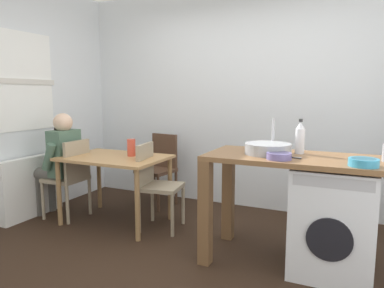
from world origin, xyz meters
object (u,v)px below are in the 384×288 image
mixing_bowl (279,156)px  vase (131,148)px  chair_spare_by_wall (160,165)px  bottle_tall_green (300,138)px  dining_table (115,165)px  chair_opposite (155,181)px  seated_person (59,159)px  washing_machine (332,220)px  chair_person_seat (71,174)px  colander (364,162)px

mixing_bowl → vase: 1.76m
chair_spare_by_wall → bottle_tall_green: 2.08m
dining_table → chair_opposite: size_ratio=1.22×
dining_table → chair_opposite: bearing=4.6°
chair_spare_by_wall → seated_person: seated_person is taller
washing_machine → chair_person_seat: bearing=177.9°
washing_machine → bottle_tall_green: size_ratio=2.97×
chair_opposite → vase: bearing=-109.6°
chair_person_seat → mixing_bowl: bearing=-97.5°
dining_table → chair_person_seat: bearing=-169.7°
bottle_tall_green → colander: bearing=-36.5°
seated_person → bottle_tall_green: (2.65, 0.04, 0.38)m
dining_table → bottle_tall_green: 1.99m
mixing_bowl → washing_machine: bearing=26.6°
dining_table → vase: vase is taller
chair_spare_by_wall → bottle_tall_green: size_ratio=3.11×
chair_person_seat → colander: (2.97, -0.32, 0.44)m
chair_person_seat → seated_person: (-0.16, -0.00, 0.16)m
washing_machine → bottle_tall_green: (-0.29, 0.14, 0.62)m
chair_opposite → colander: (1.94, -0.46, 0.44)m
bottle_tall_green → mixing_bowl: bottle_tall_green is taller
chair_opposite → mixing_bowl: bearing=63.4°
washing_machine → vase: 2.14m
seated_person → vase: size_ratio=6.43×
washing_machine → colander: bearing=-49.3°
chair_spare_by_wall → washing_machine: size_ratio=1.05×
seated_person → bottle_tall_green: bottle_tall_green is taller
bottle_tall_green → mixing_bowl: 0.36m
seated_person → chair_spare_by_wall: bearing=-43.5°
seated_person → mixing_bowl: 2.58m
mixing_bowl → vase: mixing_bowl is taller
dining_table → colander: (2.42, -0.42, 0.31)m
washing_machine → mixing_bowl: bearing=-153.4°
dining_table → washing_machine: size_ratio=1.28×
chair_opposite → vase: size_ratio=4.82×
chair_opposite → seated_person: bearing=-92.2°
bottle_tall_green → vase: bearing=174.8°
dining_table → chair_opposite: (0.48, 0.04, -0.14)m
seated_person → chair_opposite: bearing=-83.7°
chair_spare_by_wall → colander: colander is taller
chair_spare_by_wall → seated_person: (-0.82, -0.87, 0.16)m
bottle_tall_green → seated_person: bearing=-179.2°
dining_table → colander: bearing=-9.8°
chair_opposite → chair_spare_by_wall: bearing=-162.5°
seated_person → vase: (0.86, 0.20, 0.16)m
dining_table → washing_machine: 2.25m
chair_opposite → chair_spare_by_wall: (-0.36, 0.74, 0.00)m
colander → vase: 2.33m
mixing_bowl → vase: size_ratio=1.01×
colander → mixing_bowl: bearing=178.0°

